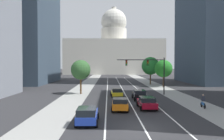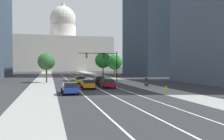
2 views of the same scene
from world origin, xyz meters
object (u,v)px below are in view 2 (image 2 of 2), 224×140
car_black (99,80)px  car_blue (70,88)px  capitol_building (63,50)px  cyclist (146,82)px  street_tree_near_right (115,62)px  street_tree_mid_left (46,62)px  traffic_signal_mast (105,60)px  car_yellow (80,80)px  car_orange (88,84)px  street_tree_far_right (103,60)px  fire_hydrant (166,89)px  car_crimson (107,83)px

car_black → car_blue: car_blue is taller
capitol_building → cyclist: 99.71m
car_blue → street_tree_near_right: (15.13, 32.60, 3.59)m
street_tree_mid_left → traffic_signal_mast: bearing=-4.9°
car_yellow → traffic_signal_mast: size_ratio=0.48×
car_orange → traffic_signal_mast: 15.08m
traffic_signal_mast → street_tree_far_right: street_tree_far_right is taller
street_tree_near_right → street_tree_far_right: bearing=107.9°
car_blue → cyclist: 15.38m
capitol_building → car_blue: bearing=-92.7°
car_orange → fire_hydrant: car_orange is taller
capitol_building → street_tree_near_right: capitol_building is taller
street_tree_mid_left → street_tree_near_right: bearing=34.0°
capitol_building → street_tree_mid_left: bearing=-95.4°
car_orange → fire_hydrant: 12.30m
car_blue → street_tree_far_right: bearing=-19.4°
car_crimson → street_tree_far_right: size_ratio=0.58×
car_black → street_tree_mid_left: street_tree_mid_left is taller
capitol_building → car_blue: (-4.98, -105.67, -11.26)m
fire_hydrant → street_tree_near_right: street_tree_near_right is taller
fire_hydrant → street_tree_far_right: street_tree_far_right is taller
fire_hydrant → street_tree_mid_left: bearing=126.1°
car_orange → car_blue: car_blue is taller
car_black → street_tree_mid_left: 12.45m
street_tree_far_right → street_tree_near_right: size_ratio=1.13×
car_blue → cyclist: bearing=-63.7°
traffic_signal_mast → cyclist: bearing=-69.8°
car_crimson → street_tree_far_right: 32.94m
car_black → car_yellow: (-3.31, 3.22, -0.04)m
car_yellow → car_black: bearing=-136.8°
car_orange → traffic_signal_mast: bearing=-21.8°
traffic_signal_mast → fire_hydrant: bearing=-80.0°
car_orange → street_tree_near_right: street_tree_near_right is taller
car_orange → cyclist: size_ratio=2.60×
capitol_building → car_blue: 106.38m
capitol_building → car_black: 92.91m
car_yellow → cyclist: (10.38, -9.70, 0.08)m
car_blue → street_tree_near_right: street_tree_near_right is taller
capitol_building → car_yellow: size_ratio=13.01×
car_blue → street_tree_near_right: bearing=-25.5°
capitol_building → car_blue: capitol_building is taller
car_blue → street_tree_near_right: size_ratio=0.68×
car_orange → car_blue: bearing=153.1°
car_black → car_yellow: car_black is taller
car_crimson → car_orange: size_ratio=0.96×
traffic_signal_mast → fire_hydrant: traffic_signal_mast is taller
street_tree_near_right → car_blue: bearing=-114.9°
car_crimson → car_yellow: 10.50m
car_orange → traffic_signal_mast: traffic_signal_mast is taller
fire_hydrant → capitol_building: bearing=94.2°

